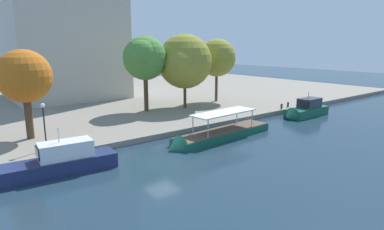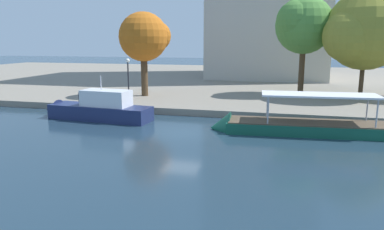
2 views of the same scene
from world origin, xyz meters
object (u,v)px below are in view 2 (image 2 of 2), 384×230
Objects in this scene: lamp_post at (128,77)px; tree_2 at (302,24)px; tour_boat_2 at (302,129)px; tree_1 at (363,31)px; motor_yacht_1 at (95,111)px; tree_4 at (146,38)px.

tree_2 is (15.27, 9.33, 4.96)m from lamp_post.
tree_1 is at bearing -117.39° from tour_boat_2.
lamp_post is (-15.04, 5.31, 2.71)m from tour_boat_2.
motor_yacht_1 is at bearing -149.94° from tree_1.
motor_yacht_1 is 5.30m from lamp_post.
tree_4 is (-15.30, -4.54, -1.42)m from tree_2.
tree_1 reaches higher than lamp_post.
motor_yacht_1 is 2.37× the size of lamp_post.
tour_boat_2 is 15.94m from tree_1.
tree_2 is at bearing 31.43° from lamp_post.
tour_boat_2 is 19.19m from tree_4.
tour_boat_2 is 1.29× the size of tree_1.
tree_2 is (-5.54, 1.47, 0.78)m from tree_1.
tour_boat_2 is 16.53m from tree_2.
lamp_post is 5.95m from tree_4.
motor_yacht_1 is 22.57m from tree_2.
tree_4 is at bearing -163.47° from tree_2.
tree_1 is 21.07m from tree_4.
tree_4 reaches higher than motor_yacht_1.
motor_yacht_1 is at bearing -95.00° from tree_4.
tree_1 is at bearing 8.38° from tree_4.
lamp_post is at bearing -95.25° from motor_yacht_1.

